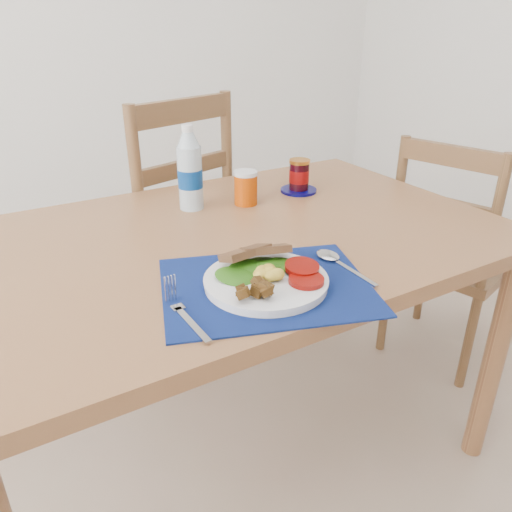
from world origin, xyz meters
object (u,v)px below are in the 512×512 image
Objects in this scene: jam_on_saucer at (299,178)px; chair_end at (451,231)px; chair_far at (166,204)px; juice_glass at (246,189)px; water_bottle at (190,173)px; breakfast_plate at (265,279)px.

chair_end is at bearing -16.04° from jam_on_saucer.
juice_glass is at bearing 82.73° from chair_far.
chair_far is 10.75× the size of jam_on_saucer.
chair_end reaches higher than jam_on_saucer.
chair_far is at bearing 98.60° from juice_glass.
jam_on_saucer is at bearing 4.22° from juice_glass.
jam_on_saucer is (-0.57, 0.16, 0.25)m from chair_end.
chair_end reaches higher than juice_glass.
chair_far is at bearing 37.46° from chair_end.
chair_far is 5.14× the size of water_bottle.
chair_end reaches higher than breakfast_plate.
juice_glass is at bearing 67.93° from breakfast_plate.
chair_end is 9.37× the size of jam_on_saucer.
water_bottle is (-0.92, 0.20, 0.31)m from chair_end.
chair_end is at bearing 20.88° from breakfast_plate.
juice_glass is 0.82× the size of jam_on_saucer.
chair_end is 1.06m from breakfast_plate.
chair_end is 11.43× the size of juice_glass.
water_bottle is at bearing 174.47° from jam_on_saucer.
water_bottle is at bearing 63.69° from chair_far.
breakfast_plate is at bearing -131.28° from jam_on_saucer.
jam_on_saucer reaches higher than breakfast_plate.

